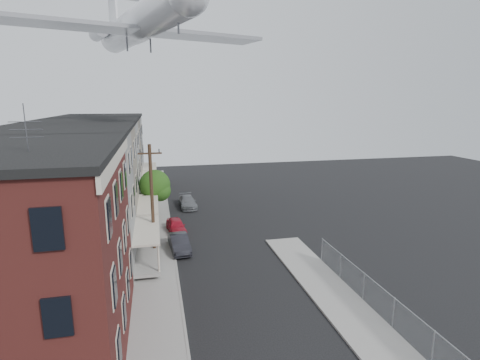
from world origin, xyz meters
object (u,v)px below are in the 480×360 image
at_px(car_near, 176,226).
at_px(airplane, 139,24).
at_px(car_mid, 179,243).
at_px(car_far, 188,202).
at_px(street_tree, 156,186).
at_px(utility_pole, 152,200).

distance_m(car_near, airplane, 20.09).
distance_m(car_mid, airplane, 21.89).
relative_size(car_near, car_far, 0.85).
xyz_separation_m(street_tree, airplane, (-0.89, 1.37, 16.13)).
bearing_deg(car_far, airplane, -157.41).
relative_size(utility_pole, street_tree, 1.73).
distance_m(car_near, car_far, 8.52).
xyz_separation_m(street_tree, car_near, (1.67, -4.88, -2.80)).
xyz_separation_m(car_mid, car_far, (1.80, 12.82, -0.03)).
bearing_deg(car_far, car_near, -105.06).
xyz_separation_m(street_tree, car_mid, (1.67, -9.38, -2.77)).
bearing_deg(car_near, airplane, 105.77).
distance_m(utility_pole, car_far, 14.47).
bearing_deg(utility_pole, car_mid, 15.32).
height_order(utility_pole, car_mid, utility_pole).
bearing_deg(airplane, car_far, 25.44).
relative_size(car_mid, car_far, 0.92).
height_order(car_near, airplane, airplane).
relative_size(car_far, airplane, 0.17).
bearing_deg(car_far, car_mid, -100.84).
xyz_separation_m(car_far, airplane, (-4.37, -2.08, 18.92)).
xyz_separation_m(car_near, car_far, (1.80, 8.32, -0.00)).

